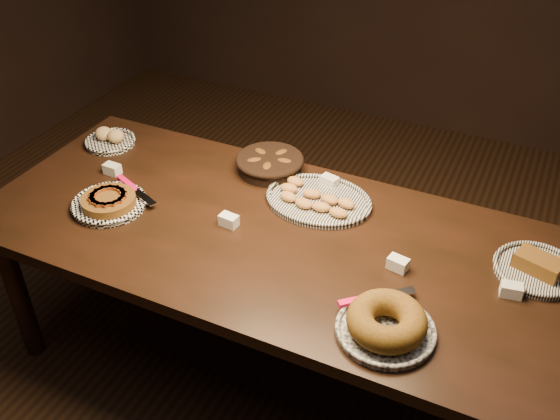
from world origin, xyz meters
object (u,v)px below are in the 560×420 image
at_px(madeleine_platter, 317,200).
at_px(bundt_cake_plate, 386,324).
at_px(apple_tart_plate, 109,202).
at_px(buffet_table, 287,251).

bearing_deg(madeleine_platter, bundt_cake_plate, -64.06).
bearing_deg(apple_tart_plate, buffet_table, -6.75).
bearing_deg(apple_tart_plate, madeleine_platter, 9.94).
xyz_separation_m(apple_tart_plate, bundt_cake_plate, (1.19, -0.18, 0.02)).
height_order(madeleine_platter, bundt_cake_plate, bundt_cake_plate).
bearing_deg(bundt_cake_plate, apple_tart_plate, -169.11).
xyz_separation_m(apple_tart_plate, madeleine_platter, (0.73, 0.37, -0.00)).
height_order(buffet_table, bundt_cake_plate, bundt_cake_plate).
bearing_deg(bundt_cake_plate, buffet_table, 166.48).
bearing_deg(buffet_table, apple_tart_plate, -169.76).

